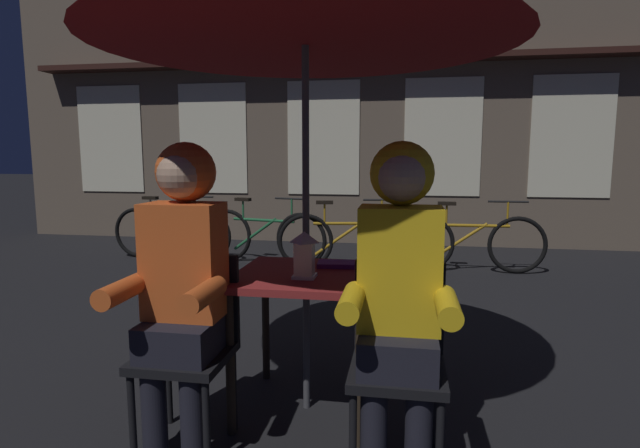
{
  "coord_description": "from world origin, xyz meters",
  "views": [
    {
      "loc": [
        0.49,
        -2.47,
        1.34
      ],
      "look_at": [
        0.0,
        0.43,
        0.93
      ],
      "focal_mm": 28.06,
      "sensor_mm": 36.0,
      "label": 1
    }
  ],
  "objects_px": {
    "cafe_table": "(306,291)",
    "lantern": "(304,254)",
    "person_right_hooded": "(400,275)",
    "bicycle_nearest": "(171,233)",
    "patio_umbrella": "(305,5)",
    "chair_left": "(190,339)",
    "chair_right": "(398,352)",
    "bicycle_third": "(348,240)",
    "bicycle_second": "(263,236)",
    "bicycle_fourth": "(471,243)",
    "person_left_hooded": "(182,267)",
    "book": "(336,264)"
  },
  "relations": [
    {
      "from": "cafe_table",
      "to": "lantern",
      "type": "xyz_separation_m",
      "value": [
        0.01,
        -0.11,
        0.22
      ]
    },
    {
      "from": "chair_left",
      "to": "bicycle_nearest",
      "type": "relative_size",
      "value": 0.52
    },
    {
      "from": "bicycle_second",
      "to": "book",
      "type": "relative_size",
      "value": 8.27
    },
    {
      "from": "book",
      "to": "bicycle_nearest",
      "type": "bearing_deg",
      "value": 123.08
    },
    {
      "from": "person_right_hooded",
      "to": "bicycle_third",
      "type": "height_order",
      "value": "person_right_hooded"
    },
    {
      "from": "lantern",
      "to": "book",
      "type": "relative_size",
      "value": 1.16
    },
    {
      "from": "chair_left",
      "to": "bicycle_nearest",
      "type": "distance_m",
      "value": 4.36
    },
    {
      "from": "person_right_hooded",
      "to": "bicycle_second",
      "type": "height_order",
      "value": "person_right_hooded"
    },
    {
      "from": "person_right_hooded",
      "to": "book",
      "type": "relative_size",
      "value": 7.0
    },
    {
      "from": "chair_left",
      "to": "bicycle_fourth",
      "type": "relative_size",
      "value": 0.52
    },
    {
      "from": "cafe_table",
      "to": "bicycle_third",
      "type": "distance_m",
      "value": 3.35
    },
    {
      "from": "person_left_hooded",
      "to": "person_right_hooded",
      "type": "xyz_separation_m",
      "value": [
        0.96,
        0.0,
        0.0
      ]
    },
    {
      "from": "person_left_hooded",
      "to": "book",
      "type": "xyz_separation_m",
      "value": [
        0.61,
        0.6,
        -0.09
      ]
    },
    {
      "from": "bicycle_nearest",
      "to": "bicycle_third",
      "type": "bearing_deg",
      "value": -4.15
    },
    {
      "from": "bicycle_nearest",
      "to": "person_left_hooded",
      "type": "bearing_deg",
      "value": -62.99
    },
    {
      "from": "person_right_hooded",
      "to": "bicycle_nearest",
      "type": "bearing_deg",
      "value": 127.02
    },
    {
      "from": "bicycle_third",
      "to": "lantern",
      "type": "bearing_deg",
      "value": -87.21
    },
    {
      "from": "bicycle_third",
      "to": "bicycle_nearest",
      "type": "bearing_deg",
      "value": 175.85
    },
    {
      "from": "chair_right",
      "to": "lantern",
      "type": "bearing_deg",
      "value": 151.16
    },
    {
      "from": "patio_umbrella",
      "to": "person_right_hooded",
      "type": "distance_m",
      "value": 1.37
    },
    {
      "from": "person_right_hooded",
      "to": "bicycle_fourth",
      "type": "distance_m",
      "value": 3.93
    },
    {
      "from": "person_right_hooded",
      "to": "cafe_table",
      "type": "bearing_deg",
      "value": 138.43
    },
    {
      "from": "chair_left",
      "to": "book",
      "type": "bearing_deg",
      "value": 41.3
    },
    {
      "from": "person_right_hooded",
      "to": "book",
      "type": "height_order",
      "value": "person_right_hooded"
    },
    {
      "from": "patio_umbrella",
      "to": "bicycle_third",
      "type": "distance_m",
      "value": 3.75
    },
    {
      "from": "bicycle_nearest",
      "to": "person_right_hooded",
      "type": "bearing_deg",
      "value": -52.98
    },
    {
      "from": "chair_left",
      "to": "book",
      "type": "relative_size",
      "value": 4.35
    },
    {
      "from": "cafe_table",
      "to": "bicycle_third",
      "type": "xyz_separation_m",
      "value": [
        -0.15,
        3.33,
        -0.29
      ]
    },
    {
      "from": "bicycle_fourth",
      "to": "bicycle_second",
      "type": "bearing_deg",
      "value": 178.57
    },
    {
      "from": "cafe_table",
      "to": "bicycle_fourth",
      "type": "height_order",
      "value": "bicycle_fourth"
    },
    {
      "from": "cafe_table",
      "to": "person_right_hooded",
      "type": "bearing_deg",
      "value": -41.57
    },
    {
      "from": "lantern",
      "to": "bicycle_nearest",
      "type": "relative_size",
      "value": 0.14
    },
    {
      "from": "bicycle_third",
      "to": "cafe_table",
      "type": "bearing_deg",
      "value": -87.36
    },
    {
      "from": "person_left_hooded",
      "to": "person_right_hooded",
      "type": "height_order",
      "value": "same"
    },
    {
      "from": "chair_left",
      "to": "bicycle_fourth",
      "type": "xyz_separation_m",
      "value": [
        1.73,
        3.76,
        -0.14
      ]
    },
    {
      "from": "bicycle_second",
      "to": "bicycle_third",
      "type": "relative_size",
      "value": 0.99
    },
    {
      "from": "bicycle_second",
      "to": "bicycle_fourth",
      "type": "height_order",
      "value": "same"
    },
    {
      "from": "cafe_table",
      "to": "book",
      "type": "relative_size",
      "value": 3.7
    },
    {
      "from": "cafe_table",
      "to": "patio_umbrella",
      "type": "bearing_deg",
      "value": 0.0
    },
    {
      "from": "cafe_table",
      "to": "bicycle_fourth",
      "type": "relative_size",
      "value": 0.44
    },
    {
      "from": "cafe_table",
      "to": "person_left_hooded",
      "type": "height_order",
      "value": "person_left_hooded"
    },
    {
      "from": "cafe_table",
      "to": "bicycle_second",
      "type": "distance_m",
      "value": 3.68
    },
    {
      "from": "patio_umbrella",
      "to": "chair_right",
      "type": "height_order",
      "value": "patio_umbrella"
    },
    {
      "from": "cafe_table",
      "to": "person_left_hooded",
      "type": "bearing_deg",
      "value": -138.43
    },
    {
      "from": "lantern",
      "to": "person_left_hooded",
      "type": "xyz_separation_m",
      "value": [
        -0.49,
        -0.31,
        -0.01
      ]
    },
    {
      "from": "chair_right",
      "to": "bicycle_second",
      "type": "xyz_separation_m",
      "value": [
        -1.71,
        3.83,
        -0.14
      ]
    },
    {
      "from": "lantern",
      "to": "bicycle_third",
      "type": "bearing_deg",
      "value": 92.79
    },
    {
      "from": "patio_umbrella",
      "to": "person_left_hooded",
      "type": "xyz_separation_m",
      "value": [
        -0.48,
        -0.43,
        -1.21
      ]
    },
    {
      "from": "bicycle_third",
      "to": "person_right_hooded",
      "type": "bearing_deg",
      "value": -80.43
    },
    {
      "from": "chair_right",
      "to": "bicycle_nearest",
      "type": "xyz_separation_m",
      "value": [
        -2.96,
        3.87,
        -0.14
      ]
    }
  ]
}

